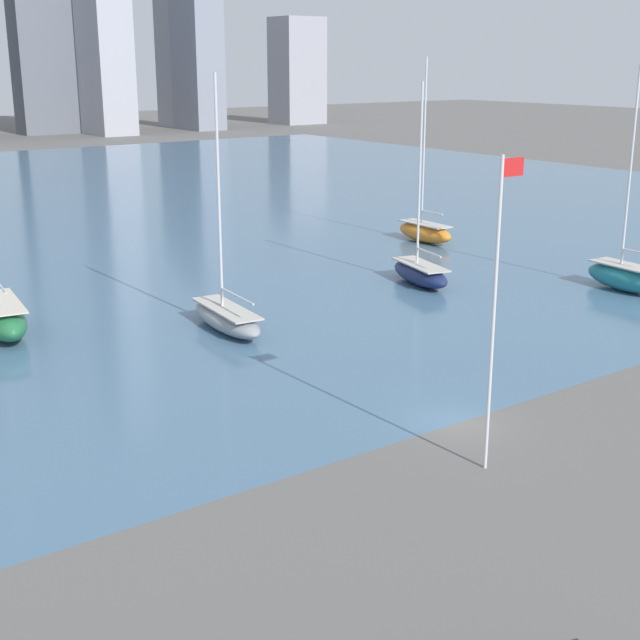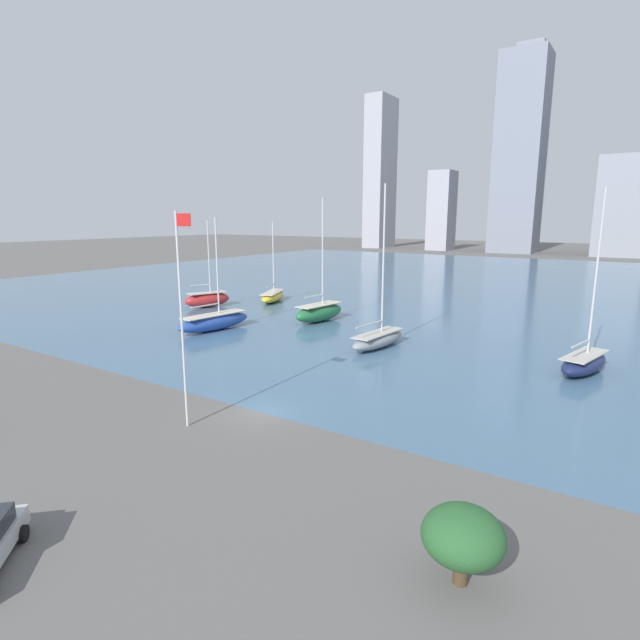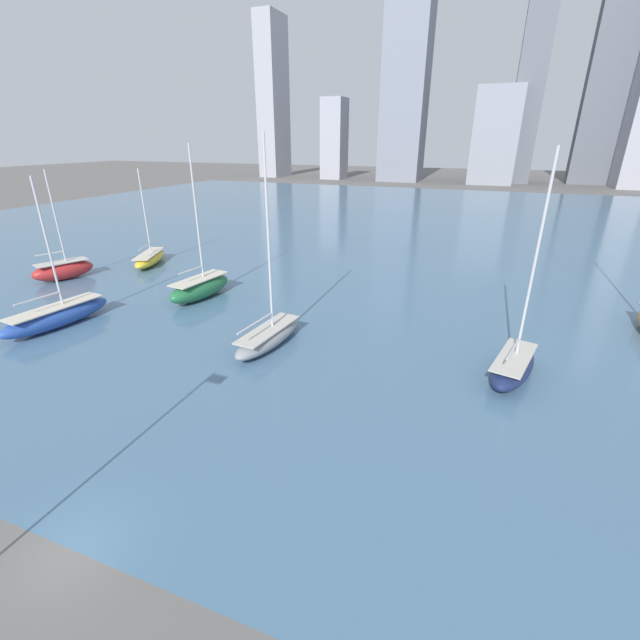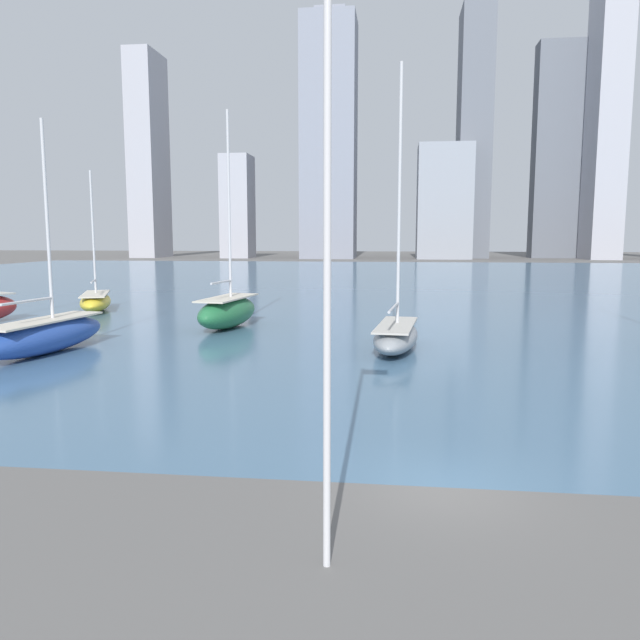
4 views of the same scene
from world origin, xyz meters
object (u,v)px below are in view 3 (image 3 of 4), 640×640
(sailboat_gray, at_px, (269,335))
(sailboat_yellow, at_px, (150,258))
(sailboat_green, at_px, (200,287))
(sailboat_blue, at_px, (57,316))
(sailboat_red, at_px, (63,270))
(sailboat_navy, at_px, (513,365))

(sailboat_gray, xyz_separation_m, sailboat_yellow, (-25.19, 15.50, -0.05))
(sailboat_green, relative_size, sailboat_blue, 1.18)
(sailboat_red, bearing_deg, sailboat_green, 22.69)
(sailboat_blue, distance_m, sailboat_red, 15.15)
(sailboat_navy, bearing_deg, sailboat_green, -176.89)
(sailboat_gray, height_order, sailboat_blue, sailboat_gray)
(sailboat_gray, height_order, sailboat_navy, sailboat_gray)
(sailboat_green, height_order, sailboat_yellow, sailboat_green)
(sailboat_red, bearing_deg, sailboat_navy, 15.51)
(sailboat_green, bearing_deg, sailboat_gray, -24.17)
(sailboat_blue, bearing_deg, sailboat_gray, 17.47)
(sailboat_green, xyz_separation_m, sailboat_red, (-18.50, -0.33, -0.02))
(sailboat_red, bearing_deg, sailboat_yellow, 82.68)
(sailboat_navy, height_order, sailboat_yellow, sailboat_navy)
(sailboat_gray, distance_m, sailboat_navy, 17.68)
(sailboat_red, xyz_separation_m, sailboat_navy, (47.57, -5.14, -0.20))
(sailboat_gray, bearing_deg, sailboat_yellow, 154.02)
(sailboat_green, xyz_separation_m, sailboat_yellow, (-13.72, 8.31, -0.32))
(sailboat_gray, bearing_deg, sailboat_navy, 11.20)
(sailboat_red, xyz_separation_m, sailboat_yellow, (4.79, 8.64, -0.30))
(sailboat_red, bearing_deg, sailboat_gray, 8.79)
(sailboat_green, distance_m, sailboat_red, 18.51)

